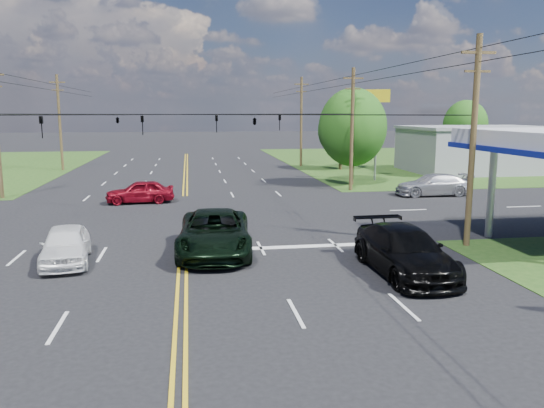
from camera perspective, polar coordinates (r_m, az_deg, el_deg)
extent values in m
plane|color=black|center=(31.82, -9.41, -1.39)|extent=(280.00, 280.00, 0.00)
cube|color=#204516|center=(72.34, 19.79, 4.42)|extent=(46.00, 48.00, 0.03)
cube|color=silver|center=(24.46, 2.29, -4.67)|extent=(10.00, 0.50, 0.02)
cube|color=gray|center=(59.30, 21.18, 5.40)|extent=(14.00, 10.00, 4.40)
cylinder|color=#A5A5AA|center=(28.13, 22.54, 1.32)|extent=(0.36, 0.36, 4.65)
cylinder|color=#42331C|center=(25.60, 20.79, 6.13)|extent=(0.28, 0.28, 9.50)
cube|color=#42331C|center=(25.69, 21.35, 14.94)|extent=(1.60, 0.12, 0.12)
cube|color=#42331C|center=(25.62, 21.23, 13.17)|extent=(1.20, 0.10, 0.10)
cylinder|color=#42331C|center=(42.18, 8.60, 7.87)|extent=(0.28, 0.28, 9.50)
cube|color=#42331C|center=(42.24, 8.74, 13.23)|extent=(1.60, 0.12, 0.12)
cube|color=#42331C|center=(42.19, 8.71, 12.15)|extent=(1.20, 0.10, 0.10)
cylinder|color=#42331C|center=(60.72, -21.86, 8.09)|extent=(0.28, 0.28, 10.00)
cube|color=#42331C|center=(60.79, -22.12, 12.05)|extent=(1.60, 0.12, 0.12)
cube|color=#42331C|center=(60.75, -22.07, 11.29)|extent=(1.20, 0.10, 0.10)
cylinder|color=#42331C|center=(60.56, 3.16, 8.77)|extent=(0.28, 0.28, 10.00)
cube|color=#42331C|center=(60.63, 3.20, 12.74)|extent=(1.60, 0.12, 0.12)
cube|color=#42331C|center=(60.60, 3.19, 11.99)|extent=(1.20, 0.10, 0.10)
imported|color=black|center=(27.60, -23.54, 7.58)|extent=(0.17, 0.21, 1.05)
imported|color=black|center=(29.89, -13.76, 8.22)|extent=(0.17, 0.21, 1.05)
imported|color=black|center=(32.71, -5.98, 8.57)|extent=(0.17, 0.21, 1.05)
imported|color=black|center=(36.25, 0.83, 8.74)|extent=(0.17, 0.21, 1.05)
imported|color=black|center=(34.19, -16.28, 8.75)|extent=(1.24, 0.26, 0.50)
imported|color=black|center=(28.74, -1.88, 8.99)|extent=(1.24, 0.26, 0.50)
cylinder|color=black|center=(31.95, 14.89, 14.51)|extent=(0.04, 100.00, 0.04)
cylinder|color=black|center=(31.91, 14.84, 13.44)|extent=(0.04, 100.00, 0.04)
cylinder|color=#42331C|center=(45.54, 8.57, 4.10)|extent=(0.36, 0.36, 3.30)
ellipsoid|color=#1A4813|center=(45.34, 8.67, 8.16)|extent=(5.70, 5.70, 6.60)
cylinder|color=#42331C|center=(57.72, 7.37, 5.11)|extent=(0.36, 0.36, 2.86)
ellipsoid|color=#1A4813|center=(57.56, 7.44, 7.88)|extent=(4.94, 4.94, 5.72)
cylinder|color=#42331C|center=(70.00, 19.92, 5.51)|extent=(0.36, 0.36, 3.08)
ellipsoid|color=#1A4813|center=(69.87, 20.06, 7.97)|extent=(5.32, 5.32, 6.16)
imported|color=black|center=(23.33, -6.21, -3.09)|extent=(3.50, 6.86, 1.85)
imported|color=black|center=(20.99, 14.05, -4.91)|extent=(2.63, 6.17, 1.77)
imported|color=white|center=(23.34, -21.32, -4.11)|extent=(2.39, 4.73, 1.55)
imported|color=maroon|center=(37.26, -14.01, 1.31)|extent=(4.68, 2.13, 1.56)
imported|color=#BBBBC0|center=(41.19, 16.92, 2.01)|extent=(5.63, 2.40, 1.62)
cylinder|color=#A5A5AA|center=(48.77, 11.12, 7.26)|extent=(0.20, 0.20, 8.15)
cube|color=gold|center=(48.75, 11.26, 11.34)|extent=(2.19, 1.00, 1.12)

